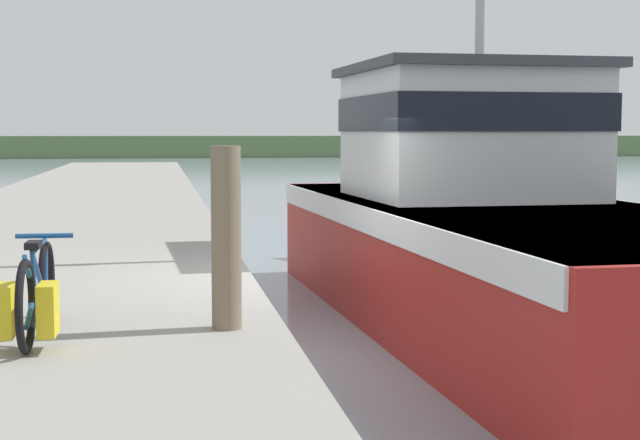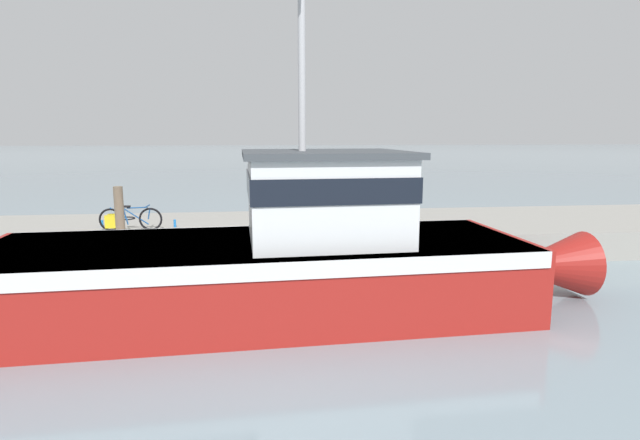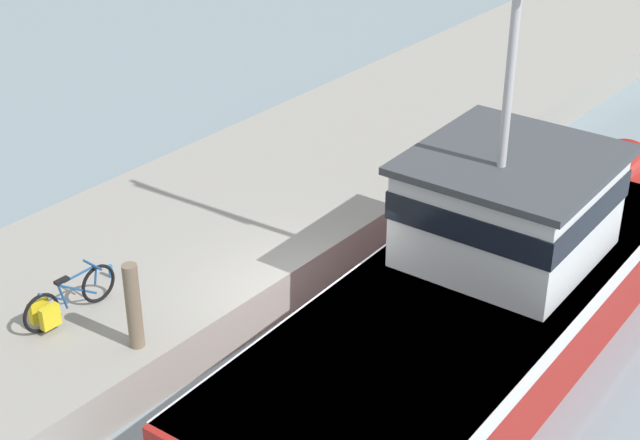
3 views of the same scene
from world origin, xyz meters
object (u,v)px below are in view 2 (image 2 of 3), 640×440
fishing_boat_main (287,256)px  bicycle_touring (125,219)px  water_bottle_by_bike (102,223)px  mooring_post (120,214)px  water_bottle_on_curb (175,223)px

fishing_boat_main → bicycle_touring: (-4.92, -4.35, -0.02)m
fishing_boat_main → water_bottle_by_bike: 7.73m
bicycle_touring → mooring_post: mooring_post is taller
water_bottle_on_curb → fishing_boat_main: bearing=29.7°
mooring_post → water_bottle_by_bike: 2.54m
fishing_boat_main → water_bottle_on_curb: size_ratio=53.72×
mooring_post → water_bottle_on_curb: 2.18m
water_bottle_by_bike → water_bottle_on_curb: bearing=80.4°
water_bottle_by_bike → water_bottle_on_curb: (0.37, 2.18, 0.02)m
fishing_boat_main → water_bottle_by_bike: fishing_boat_main is taller
fishing_boat_main → bicycle_touring: fishing_boat_main is taller
fishing_boat_main → bicycle_touring: bearing=-141.1°
bicycle_touring → water_bottle_on_curb: bicycle_touring is taller
bicycle_touring → water_bottle_on_curb: (-0.41, 1.31, -0.22)m
mooring_post → water_bottle_on_curb: (-1.82, 1.05, -0.59)m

